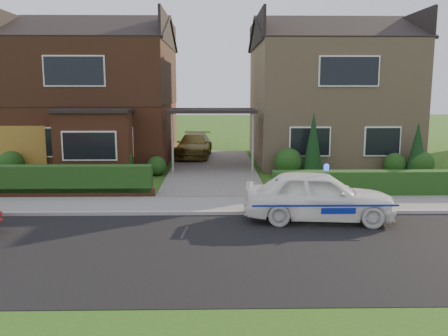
{
  "coord_description": "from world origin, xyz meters",
  "views": [
    {
      "loc": [
        0.09,
        -10.38,
        3.61
      ],
      "look_at": [
        0.36,
        3.5,
        1.32
      ],
      "focal_mm": 38.0,
      "sensor_mm": 36.0,
      "label": 1
    }
  ],
  "objects": [
    {
      "name": "hedge_left",
      "position": [
        -5.8,
        5.45,
        0.0
      ],
      "size": [
        7.5,
        0.55,
        0.9
      ],
      "primitive_type": "cube",
      "color": "#133C15",
      "rests_on": "ground"
    },
    {
      "name": "dwarf_wall",
      "position": [
        -5.8,
        5.3,
        0.18
      ],
      "size": [
        7.7,
        0.25,
        0.36
      ],
      "primitive_type": "cube",
      "color": "brown",
      "rests_on": "ground"
    },
    {
      "name": "shrub_right_near",
      "position": [
        3.2,
        9.4,
        0.6
      ],
      "size": [
        1.2,
        1.2,
        1.2
      ],
      "primitive_type": "sphere",
      "color": "#133C15",
      "rests_on": "ground"
    },
    {
      "name": "kerb",
      "position": [
        0.0,
        3.05,
        0.06
      ],
      "size": [
        60.0,
        0.16,
        0.12
      ],
      "primitive_type": "cube",
      "color": "#9E9993",
      "rests_on": "ground"
    },
    {
      "name": "potted_plant_b",
      "position": [
        -6.12,
        7.16,
        0.43
      ],
      "size": [
        0.6,
        0.58,
        0.86
      ],
      "primitive_type": "imported",
      "rotation": [
        0.0,
        0.0,
        0.98
      ],
      "color": "gray",
      "rests_on": "ground"
    },
    {
      "name": "conifer_a",
      "position": [
        4.2,
        9.2,
        1.3
      ],
      "size": [
        0.9,
        0.9,
        2.6
      ],
      "primitive_type": "cone",
      "color": "black",
      "rests_on": "ground"
    },
    {
      "name": "conifer_b",
      "position": [
        8.6,
        9.2,
        1.1
      ],
      "size": [
        0.9,
        0.9,
        2.2
      ],
      "primitive_type": "cone",
      "color": "black",
      "rests_on": "ground"
    },
    {
      "name": "hedge_right",
      "position": [
        5.8,
        5.35,
        0.0
      ],
      "size": [
        7.5,
        0.55,
        0.8
      ],
      "primitive_type": "cube",
      "color": "#133C15",
      "rests_on": "ground"
    },
    {
      "name": "police_car",
      "position": [
        2.97,
        2.4,
        0.7
      ],
      "size": [
        3.78,
        4.25,
        1.57
      ],
      "rotation": [
        0.0,
        0.0,
        1.47
      ],
      "color": "white",
      "rests_on": "ground"
    },
    {
      "name": "shrub_right_mid",
      "position": [
        7.8,
        9.5,
        0.48
      ],
      "size": [
        0.96,
        0.96,
        0.96
      ],
      "primitive_type": "sphere",
      "color": "#133C15",
      "rests_on": "ground"
    },
    {
      "name": "driveway_car",
      "position": [
        -1.0,
        14.5,
        0.73
      ],
      "size": [
        1.96,
        4.29,
        1.22
      ],
      "primitive_type": "imported",
      "rotation": [
        0.0,
        0.0,
        -0.06
      ],
      "color": "olive",
      "rests_on": "driveway"
    },
    {
      "name": "shrub_left_mid",
      "position": [
        -4.0,
        9.3,
        0.66
      ],
      "size": [
        1.32,
        1.32,
        1.32
      ],
      "primitive_type": "sphere",
      "color": "#133C15",
      "rests_on": "ground"
    },
    {
      "name": "driveway",
      "position": [
        0.0,
        11.0,
        0.06
      ],
      "size": [
        3.8,
        12.0,
        0.12
      ],
      "primitive_type": "cube",
      "color": "#666059",
      "rests_on": "ground"
    },
    {
      "name": "garage_door",
      "position": [
        -8.25,
        9.96,
        1.05
      ],
      "size": [
        2.2,
        0.1,
        2.1
      ],
      "primitive_type": "cube",
      "color": "olive",
      "rests_on": "ground"
    },
    {
      "name": "shrub_left_far",
      "position": [
        -8.5,
        9.5,
        0.54
      ],
      "size": [
        1.08,
        1.08,
        1.08
      ],
      "primitive_type": "sphere",
      "color": "#133C15",
      "rests_on": "ground"
    },
    {
      "name": "road",
      "position": [
        0.0,
        0.0,
        0.0
      ],
      "size": [
        60.0,
        6.0,
        0.02
      ],
      "primitive_type": "cube",
      "color": "black",
      "rests_on": "ground"
    },
    {
      "name": "shrub_left_near",
      "position": [
        -2.4,
        9.6,
        0.42
      ],
      "size": [
        0.84,
        0.84,
        0.84
      ],
      "primitive_type": "sphere",
      "color": "#133C15",
      "rests_on": "ground"
    },
    {
      "name": "carport_link",
      "position": [
        0.0,
        10.95,
        2.66
      ],
      "size": [
        3.8,
        3.0,
        2.77
      ],
      "color": "black",
      "rests_on": "ground"
    },
    {
      "name": "ground",
      "position": [
        0.0,
        0.0,
        0.0
      ],
      "size": [
        120.0,
        120.0,
        0.0
      ],
      "primitive_type": "plane",
      "color": "#1C4B14",
      "rests_on": "ground"
    },
    {
      "name": "house_left",
      "position": [
        -5.78,
        13.9,
        3.81
      ],
      "size": [
        7.5,
        9.53,
        7.25
      ],
      "color": "brown",
      "rests_on": "ground"
    },
    {
      "name": "house_right",
      "position": [
        5.8,
        13.99,
        3.66
      ],
      "size": [
        7.5,
        8.06,
        7.25
      ],
      "color": "tan",
      "rests_on": "ground"
    },
    {
      "name": "shrub_right_far",
      "position": [
        8.8,
        9.2,
        0.54
      ],
      "size": [
        1.08,
        1.08,
        1.08
      ],
      "primitive_type": "sphere",
      "color": "#133C15",
      "rests_on": "ground"
    },
    {
      "name": "sidewalk",
      "position": [
        0.0,
        4.1,
        0.05
      ],
      "size": [
        60.0,
        2.0,
        0.1
      ],
      "primitive_type": "cube",
      "color": "slate",
      "rests_on": "ground"
    },
    {
      "name": "potted_plant_c",
      "position": [
        -4.84,
        6.0,
        0.42
      ],
      "size": [
        0.52,
        0.52,
        0.84
      ],
      "primitive_type": "imported",
      "rotation": [
        0.0,
        0.0,
        1.69
      ],
      "color": "gray",
      "rests_on": "ground"
    }
  ]
}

